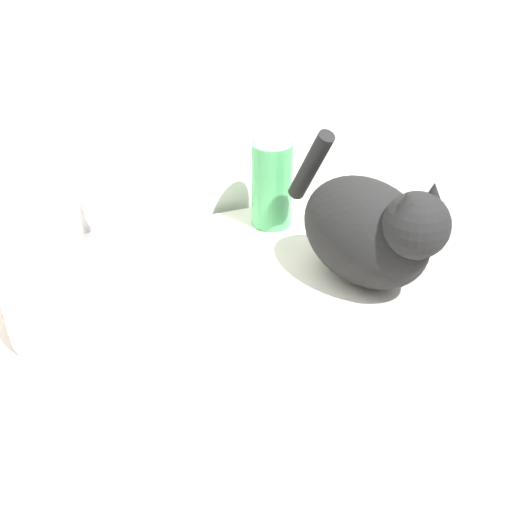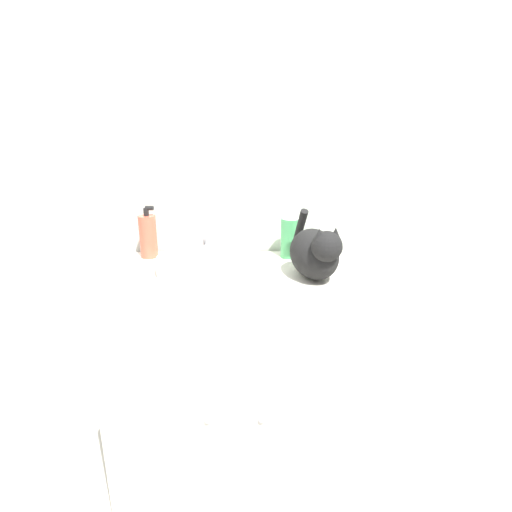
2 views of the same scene
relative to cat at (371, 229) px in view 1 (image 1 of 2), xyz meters
name	(u,v)px [view 1 (image 1 of 2)]	position (x,y,z in m)	size (l,w,h in m)	color
vanity_cabinet	(208,497)	(-0.27, 0.04, -0.52)	(0.85, 0.56, 0.85)	silver
sink_basin	(115,296)	(-0.39, 0.06, -0.06)	(0.31, 0.31, 0.06)	white
faucet	(92,236)	(-0.39, 0.23, -0.05)	(0.17, 0.08, 0.11)	silver
cat	(371,229)	(0.00, 0.00, 0.00)	(0.20, 0.34, 0.22)	black
spray_bottle	(272,177)	(-0.06, 0.24, 0.00)	(0.07, 0.07, 0.19)	#4CB266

